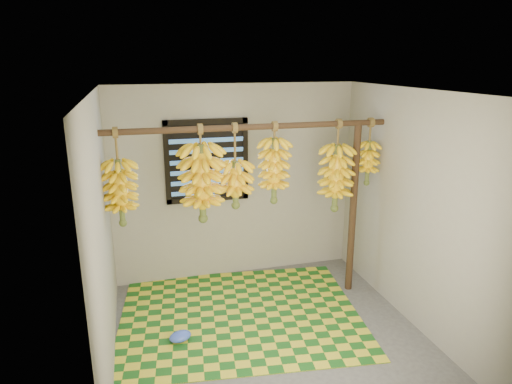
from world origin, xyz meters
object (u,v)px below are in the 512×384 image
object	(u,v)px
support_post	(353,210)
banana_bunch_c	(235,184)
woven_mat	(240,314)
banana_bunch_e	(336,178)
banana_bunch_f	(368,163)
banana_bunch_d	(274,171)
banana_bunch_b	(202,183)
banana_bunch_a	(120,193)
plastic_bag	(180,336)

from	to	relation	value
support_post	banana_bunch_c	size ratio (longest dim) A/B	2.24
woven_mat	support_post	bearing A→B (deg)	9.53
woven_mat	banana_bunch_e	bearing A→B (deg)	11.39
woven_mat	banana_bunch_c	bearing A→B (deg)	85.01
banana_bunch_c	banana_bunch_f	xyz separation A→B (m)	(1.53, 0.00, 0.14)
banana_bunch_c	banana_bunch_f	world-z (taller)	same
banana_bunch_d	banana_bunch_e	world-z (taller)	same
banana_bunch_e	banana_bunch_f	world-z (taller)	same
banana_bunch_b	woven_mat	bearing A→B (deg)	-35.38
banana_bunch_a	woven_mat	bearing A→B (deg)	-11.68
banana_bunch_c	banana_bunch_d	world-z (taller)	same
woven_mat	banana_bunch_e	distance (m)	1.83
banana_bunch_d	plastic_bag	bearing A→B (deg)	-153.89
support_post	banana_bunch_f	size ratio (longest dim) A/B	2.64
banana_bunch_b	banana_bunch_f	xyz separation A→B (m)	(1.89, 0.00, 0.10)
banana_bunch_e	banana_bunch_d	bearing A→B (deg)	180.00
plastic_bag	banana_bunch_e	distance (m)	2.35
banana_bunch_a	banana_bunch_e	size ratio (longest dim) A/B	0.95
plastic_bag	banana_bunch_f	size ratio (longest dim) A/B	0.30
banana_bunch_a	banana_bunch_f	size ratio (longest dim) A/B	1.30
woven_mat	banana_bunch_f	distance (m)	2.20
support_post	banana_bunch_f	xyz separation A→B (m)	(0.15, 0.00, 0.55)
plastic_bag	banana_bunch_f	world-z (taller)	banana_bunch_f
banana_bunch_f	woven_mat	bearing A→B (deg)	-171.38
woven_mat	banana_bunch_e	size ratio (longest dim) A/B	2.47
support_post	woven_mat	bearing A→B (deg)	-170.47
woven_mat	banana_bunch_d	world-z (taller)	banana_bunch_d
woven_mat	banana_bunch_a	distance (m)	1.82
support_post	plastic_bag	size ratio (longest dim) A/B	8.87
banana_bunch_a	banana_bunch_c	bearing A→B (deg)	-0.00
support_post	banana_bunch_d	size ratio (longest dim) A/B	2.29
banana_bunch_f	banana_bunch_c	bearing A→B (deg)	-180.00
woven_mat	banana_bunch_c	world-z (taller)	banana_bunch_c
banana_bunch_a	plastic_bag	bearing A→B (deg)	-50.05
banana_bunch_a	banana_bunch_f	bearing A→B (deg)	0.00
banana_bunch_f	banana_bunch_e	bearing A→B (deg)	180.00
woven_mat	banana_bunch_b	distance (m)	1.50
banana_bunch_a	banana_bunch_b	world-z (taller)	same
banana_bunch_a	banana_bunch_f	xyz separation A→B (m)	(2.69, 0.00, 0.14)
plastic_bag	banana_bunch_b	distance (m)	1.53
banana_bunch_b	banana_bunch_e	distance (m)	1.50
banana_bunch_a	banana_bunch_c	world-z (taller)	same
plastic_bag	banana_bunch_d	bearing A→B (deg)	26.11
banana_bunch_e	banana_bunch_c	bearing A→B (deg)	-180.00
banana_bunch_c	banana_bunch_f	distance (m)	1.54
support_post	banana_bunch_d	distance (m)	1.09
support_post	banana_bunch_d	world-z (taller)	banana_bunch_d
support_post	woven_mat	xyz separation A→B (m)	(-1.40, -0.24, -0.99)
support_post	banana_bunch_d	xyz separation A→B (m)	(-0.96, 0.00, 0.53)
support_post	woven_mat	distance (m)	1.74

